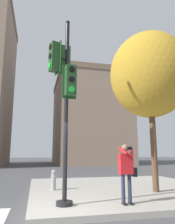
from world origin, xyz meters
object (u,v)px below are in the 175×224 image
(fire_hydrant, at_px, (53,180))
(street_tree, at_px, (150,75))
(person_photographer, at_px, (126,168))
(traffic_signal_pole, at_px, (64,85))

(fire_hydrant, bearing_deg, street_tree, -18.81)
(person_photographer, distance_m, street_tree, 4.41)
(traffic_signal_pole, distance_m, street_tree, 4.19)
(traffic_signal_pole, relative_size, fire_hydrant, 7.24)
(person_photographer, xyz_separation_m, fire_hydrant, (-1.88, 2.94, -0.63))
(traffic_signal_pole, relative_size, street_tree, 0.88)
(street_tree, height_order, fire_hydrant, street_tree)
(traffic_signal_pole, xyz_separation_m, fire_hydrant, (-0.00, 2.72, -3.10))
(person_photographer, relative_size, street_tree, 0.26)
(person_photographer, xyz_separation_m, street_tree, (1.88, 1.66, 3.63))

